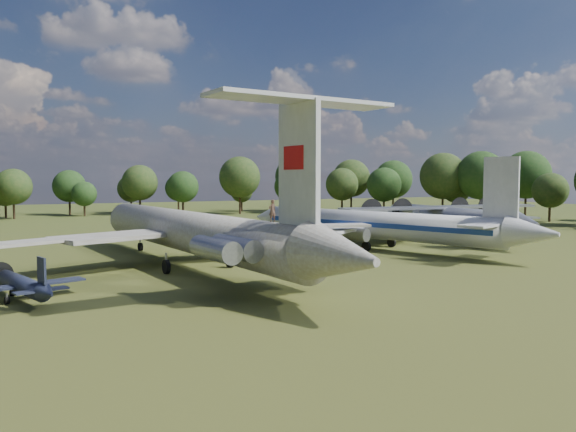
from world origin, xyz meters
name	(u,v)px	position (x,y,z in m)	size (l,w,h in m)	color
ground	(240,262)	(0.00, 0.00, 0.00)	(300.00, 300.00, 0.00)	#284216
il62_airliner	(190,239)	(-5.91, -1.27, 2.91)	(45.63, 59.32, 5.82)	#B7B7B3
tu104_jet	(372,230)	(19.73, 3.72, 2.44)	(36.56, 48.75, 4.88)	beige
an12_transport	(445,223)	(35.98, 8.58, 2.44)	(33.18, 37.08, 4.88)	#9FA2A7
small_prop_west	(23,289)	(-21.46, -11.32, 0.94)	(9.43, 12.86, 1.89)	black
person_on_il62	(272,211)	(-3.67, -17.41, 6.70)	(0.64, 0.42, 1.75)	#8E6048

